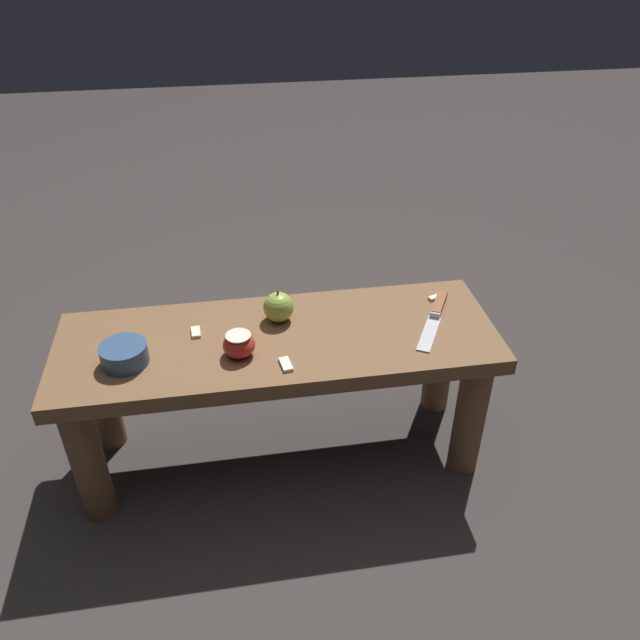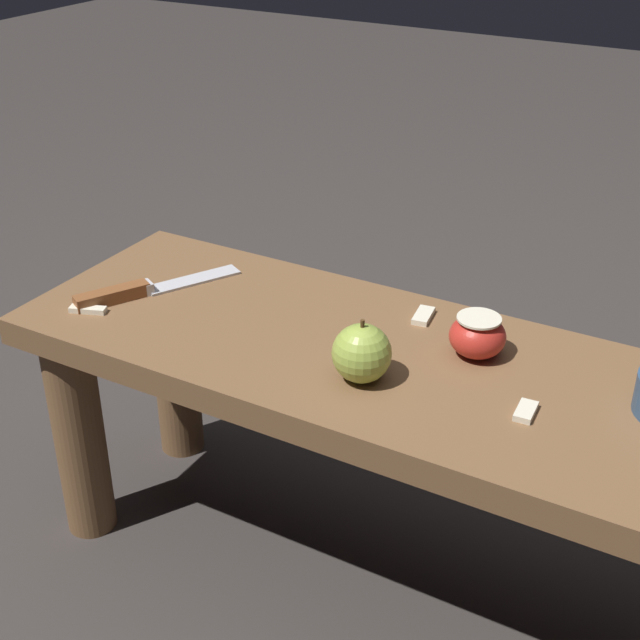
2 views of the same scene
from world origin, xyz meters
name	(u,v)px [view 1 (image 1 of 2)]	position (x,y,z in m)	size (l,w,h in m)	color
ground_plane	(283,452)	(0.00, 0.00, 0.00)	(8.00, 8.00, 0.00)	#383330
wooden_bench	(279,366)	(0.00, 0.00, 0.30)	(1.06, 0.36, 0.40)	brown
knife	(437,311)	(-0.40, -0.03, 0.40)	(0.15, 0.24, 0.02)	silver
apple_whole	(278,307)	(-0.01, -0.07, 0.43)	(0.08, 0.08, 0.08)	#9EB747
apple_cut	(239,345)	(0.09, 0.06, 0.42)	(0.07, 0.07, 0.06)	red
apple_slice_near_knife	(286,364)	(-0.01, 0.12, 0.40)	(0.03, 0.05, 0.01)	silver
apple_slice_center	(196,332)	(0.19, -0.04, 0.40)	(0.02, 0.04, 0.01)	silver
apple_slice_near_bowl	(437,297)	(-0.43, -0.10, 0.40)	(0.05, 0.03, 0.01)	silver
bowl	(124,354)	(0.35, 0.05, 0.42)	(0.11, 0.11, 0.05)	#335175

